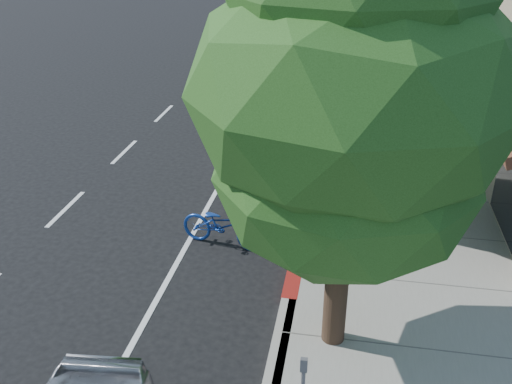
% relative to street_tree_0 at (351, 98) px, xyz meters
% --- Properties ---
extents(ground, '(120.00, 120.00, 0.00)m').
position_rel_street_tree_0_xyz_m(ground, '(-0.90, 2.00, -4.51)').
color(ground, black).
rests_on(ground, ground).
extents(sidewalk, '(4.60, 56.00, 0.15)m').
position_rel_street_tree_0_xyz_m(sidewalk, '(1.40, 10.00, -4.44)').
color(sidewalk, gray).
rests_on(sidewalk, ground).
extents(curb, '(0.30, 56.00, 0.15)m').
position_rel_street_tree_0_xyz_m(curb, '(-0.90, 10.00, -4.44)').
color(curb, '#9E998E').
rests_on(curb, ground).
extents(curb_red_segment, '(0.32, 4.00, 0.15)m').
position_rel_street_tree_0_xyz_m(curb_red_segment, '(-0.90, 3.00, -4.44)').
color(curb_red_segment, maroon).
rests_on(curb_red_segment, ground).
extents(street_tree_0, '(4.80, 4.80, 7.40)m').
position_rel_street_tree_0_xyz_m(street_tree_0, '(0.00, 0.00, 0.00)').
color(street_tree_0, black).
rests_on(street_tree_0, ground).
extents(street_tree_1, '(5.25, 5.25, 7.88)m').
position_rel_street_tree_0_xyz_m(street_tree_1, '(0.00, 6.00, 0.26)').
color(street_tree_1, black).
rests_on(street_tree_1, ground).
extents(cyclist, '(0.63, 0.77, 1.84)m').
position_rel_street_tree_0_xyz_m(cyclist, '(-0.65, 4.60, -3.59)').
color(cyclist, silver).
rests_on(cyclist, ground).
extents(bicycle, '(2.14, 1.10, 1.07)m').
position_rel_street_tree_0_xyz_m(bicycle, '(-2.65, 2.96, -3.97)').
color(bicycle, navy).
rests_on(bicycle, ground).
extents(silver_suv, '(3.18, 6.67, 1.84)m').
position_rel_street_tree_0_xyz_m(silver_suv, '(-1.67, 7.50, -3.59)').
color(silver_suv, '#BABBC0').
rests_on(silver_suv, ground).
extents(dark_sedan, '(1.68, 4.30, 1.39)m').
position_rel_street_tree_0_xyz_m(dark_sedan, '(-2.84, 11.00, -3.81)').
color(dark_sedan, black).
rests_on(dark_sedan, ground).
extents(white_pickup, '(2.42, 5.49, 1.57)m').
position_rel_street_tree_0_xyz_m(white_pickup, '(-3.10, 17.32, -3.73)').
color(white_pickup, white).
rests_on(white_pickup, ground).
extents(dark_suv_far, '(2.75, 5.36, 1.75)m').
position_rel_street_tree_0_xyz_m(dark_suv_far, '(-2.74, 24.35, -3.64)').
color(dark_suv_far, black).
rests_on(dark_suv_far, ground).
extents(pedestrian, '(1.04, 1.00, 1.68)m').
position_rel_street_tree_0_xyz_m(pedestrian, '(1.22, 14.22, -3.52)').
color(pedestrian, black).
rests_on(pedestrian, sidewalk).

